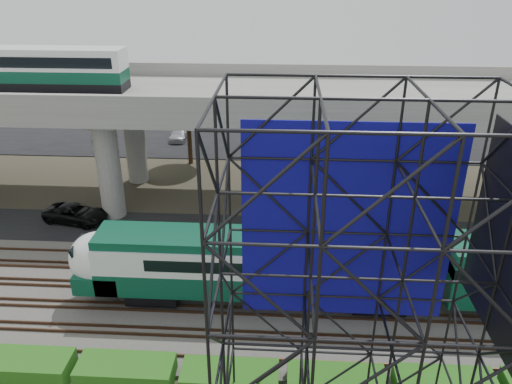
{
  "coord_description": "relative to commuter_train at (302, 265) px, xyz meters",
  "views": [
    {
      "loc": [
        3.3,
        -21.81,
        18.56
      ],
      "look_at": [
        1.61,
        6.0,
        5.46
      ],
      "focal_mm": 35.0,
      "sensor_mm": 36.0,
      "label": 1
    }
  ],
  "objects": [
    {
      "name": "ground",
      "position": [
        -4.47,
        -2.0,
        -2.88
      ],
      "size": [
        140.0,
        140.0,
        0.0
      ],
      "primitive_type": "plane",
      "color": "#474233",
      "rests_on": "ground"
    },
    {
      "name": "ballast_bed",
      "position": [
        -4.47,
        0.0,
        -2.78
      ],
      "size": [
        90.0,
        12.0,
        0.2
      ],
      "primitive_type": "cube",
      "color": "slate",
      "rests_on": "ground"
    },
    {
      "name": "service_road",
      "position": [
        -4.47,
        8.5,
        -2.84
      ],
      "size": [
        90.0,
        5.0,
        0.08
      ],
      "primitive_type": "cube",
      "color": "black",
      "rests_on": "ground"
    },
    {
      "name": "parking_lot",
      "position": [
        -4.47,
        32.0,
        -2.84
      ],
      "size": [
        90.0,
        18.0,
        0.08
      ],
      "primitive_type": "cube",
      "color": "black",
      "rests_on": "ground"
    },
    {
      "name": "harbor_water",
      "position": [
        -4.47,
        54.0,
        -2.87
      ],
      "size": [
        140.0,
        40.0,
        0.03
      ],
      "primitive_type": "cube",
      "color": "#466173",
      "rests_on": "ground"
    },
    {
      "name": "rail_tracks",
      "position": [
        -4.47,
        -0.0,
        -2.6
      ],
      "size": [
        90.0,
        9.52,
        0.16
      ],
      "color": "#472D1E",
      "rests_on": "ballast_bed"
    },
    {
      "name": "commuter_train",
      "position": [
        0.0,
        0.0,
        0.0
      ],
      "size": [
        29.3,
        3.06,
        4.3
      ],
      "color": "black",
      "rests_on": "rail_tracks"
    },
    {
      "name": "overpass",
      "position": [
        -5.57,
        14.0,
        5.33
      ],
      "size": [
        80.0,
        12.0,
        12.4
      ],
      "color": "#9E9B93",
      "rests_on": "ground"
    },
    {
      "name": "scaffold_tower",
      "position": [
        1.32,
        -9.98,
        4.59
      ],
      "size": [
        9.36,
        6.36,
        15.0
      ],
      "color": "black",
      "rests_on": "ground"
    },
    {
      "name": "hedge_strip",
      "position": [
        -3.47,
        -6.3,
        -2.32
      ],
      "size": [
        34.6,
        1.8,
        1.2
      ],
      "color": "#1F5D15",
      "rests_on": "ground"
    },
    {
      "name": "trees",
      "position": [
        -9.14,
        14.17,
        2.69
      ],
      "size": [
        40.94,
        16.94,
        7.69
      ],
      "color": "#382314",
      "rests_on": "ground"
    },
    {
      "name": "suv",
      "position": [
        -17.07,
        9.27,
        -2.12
      ],
      "size": [
        5.28,
        3.23,
        1.37
      ],
      "primitive_type": "imported",
      "rotation": [
        0.0,
        0.0,
        1.36
      ],
      "color": "black",
      "rests_on": "service_road"
    },
    {
      "name": "parked_cars",
      "position": [
        -4.7,
        31.39,
        -2.2
      ],
      "size": [
        36.43,
        9.41,
        1.32
      ],
      "color": "#BABABA",
      "rests_on": "parking_lot"
    }
  ]
}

